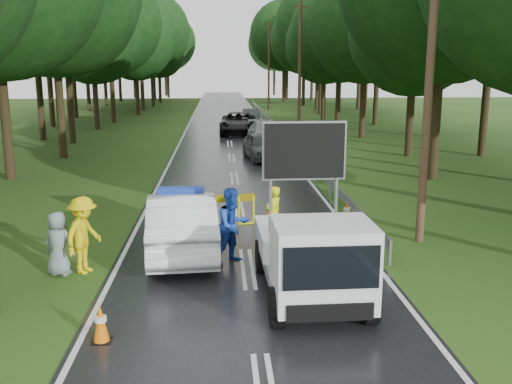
{
  "coord_description": "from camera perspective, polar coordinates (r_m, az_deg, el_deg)",
  "views": [
    {
      "loc": [
        -0.67,
        -13.85,
        5.09
      ],
      "look_at": [
        0.43,
        3.21,
        1.3
      ],
      "focal_mm": 40.0,
      "sensor_mm": 36.0,
      "label": 1
    }
  ],
  "objects": [
    {
      "name": "civilian",
      "position": [
        14.93,
        -2.32,
        -3.38
      ],
      "size": [
        1.24,
        1.19,
        2.01
      ],
      "primitive_type": "imported",
      "rotation": [
        0.0,
        0.0,
        0.63
      ],
      "color": "#1B46B5",
      "rests_on": "ground"
    },
    {
      "name": "work_truck",
      "position": [
        12.66,
        5.62,
        -6.26
      ],
      "size": [
        2.24,
        4.82,
        3.8
      ],
      "rotation": [
        0.0,
        0.0,
        0.02
      ],
      "color": "gray",
      "rests_on": "ground"
    },
    {
      "name": "queue_car_first",
      "position": [
        31.66,
        0.65,
        4.6
      ],
      "size": [
        2.31,
        4.56,
        1.49
      ],
      "primitive_type": "imported",
      "rotation": [
        0.0,
        0.0,
        0.13
      ],
      "color": "#3D4145",
      "rests_on": "ground"
    },
    {
      "name": "queue_car_fourth",
      "position": [
        51.54,
        -0.51,
        7.57
      ],
      "size": [
        1.9,
        4.23,
        1.35
      ],
      "primitive_type": "imported",
      "rotation": [
        0.0,
        0.0,
        -0.12
      ],
      "color": "#404247",
      "rests_on": "ground"
    },
    {
      "name": "bystander_right",
      "position": [
        14.91,
        -19.16,
        -4.91
      ],
      "size": [
        0.92,
        0.77,
        1.61
      ],
      "primitive_type": "imported",
      "rotation": [
        0.0,
        0.0,
        2.77
      ],
      "color": "gray",
      "rests_on": "ground"
    },
    {
      "name": "ground",
      "position": [
        14.77,
        -0.86,
        -7.66
      ],
      "size": [
        160.0,
        160.0,
        0.0
      ],
      "primitive_type": "plane",
      "color": "#1F4313",
      "rests_on": "ground"
    },
    {
      "name": "utility_pole_mid",
      "position": [
        42.26,
        4.4,
        12.42
      ],
      "size": [
        1.4,
        0.24,
        10.0
      ],
      "color": "#4D3323",
      "rests_on": "ground"
    },
    {
      "name": "officer",
      "position": [
        16.65,
        1.76,
        -2.28
      ],
      "size": [
        0.72,
        0.72,
        1.69
      ],
      "primitive_type": "imported",
      "rotation": [
        0.0,
        0.0,
        3.92
      ],
      "color": "#F0F80D",
      "rests_on": "ground"
    },
    {
      "name": "road",
      "position": [
        44.14,
        -2.81,
        5.87
      ],
      "size": [
        7.0,
        140.0,
        0.02
      ],
      "primitive_type": "cube",
      "color": "black",
      "rests_on": "ground"
    },
    {
      "name": "cone_near_left",
      "position": [
        11.32,
        -15.27,
        -12.56
      ],
      "size": [
        0.37,
        0.37,
        0.78
      ],
      "color": "black",
      "rests_on": "ground"
    },
    {
      "name": "cone_center",
      "position": [
        16.53,
        -4.68,
        -4.02
      ],
      "size": [
        0.39,
        0.39,
        0.83
      ],
      "color": "black",
      "rests_on": "ground"
    },
    {
      "name": "cone_right",
      "position": [
        19.06,
        9.08,
        -1.98
      ],
      "size": [
        0.37,
        0.37,
        0.78
      ],
      "color": "black",
      "rests_on": "ground"
    },
    {
      "name": "guardrail",
      "position": [
        43.97,
        2.05,
        6.55
      ],
      "size": [
        0.12,
        60.06,
        0.7
      ],
      "color": "gray",
      "rests_on": "ground"
    },
    {
      "name": "cone_left_mid",
      "position": [
        15.72,
        -10.09,
        -5.11
      ],
      "size": [
        0.38,
        0.38,
        0.8
      ],
      "color": "black",
      "rests_on": "ground"
    },
    {
      "name": "police_sedan",
      "position": [
        15.87,
        -7.43,
        -3.1
      ],
      "size": [
        2.17,
        5.26,
        1.86
      ],
      "rotation": [
        0.0,
        0.0,
        3.22
      ],
      "color": "white",
      "rests_on": "ground"
    },
    {
      "name": "cone_far",
      "position": [
        19.47,
        1.35,
        -1.61
      ],
      "size": [
        0.34,
        0.34,
        0.71
      ],
      "color": "black",
      "rests_on": "ground"
    },
    {
      "name": "bystander_left",
      "position": [
        14.84,
        -16.87,
        -4.14
      ],
      "size": [
        1.15,
        1.44,
        1.95
      ],
      "primitive_type": "imported",
      "rotation": [
        0.0,
        0.0,
        1.19
      ],
      "color": "yellow",
      "rests_on": "ground"
    },
    {
      "name": "queue_car_second",
      "position": [
        37.96,
        1.01,
        5.91
      ],
      "size": [
        2.44,
        5.25,
        1.48
      ],
      "primitive_type": "imported",
      "rotation": [
        0.0,
        0.0,
        0.07
      ],
      "color": "#A2A6AA",
      "rests_on": "ground"
    },
    {
      "name": "utility_pole_far",
      "position": [
        68.1,
        1.29,
        12.46
      ],
      "size": [
        1.4,
        0.24,
        10.0
      ],
      "color": "#4D3323",
      "rests_on": "ground"
    },
    {
      "name": "utility_pole_near",
      "position": [
        16.9,
        17.02,
        11.88
      ],
      "size": [
        1.4,
        0.24,
        10.0
      ],
      "color": "#4D3323",
      "rests_on": "ground"
    },
    {
      "name": "queue_car_third",
      "position": [
        43.82,
        -1.76,
        6.9
      ],
      "size": [
        3.03,
        6.07,
        1.65
      ],
      "primitive_type": "imported",
      "rotation": [
        0.0,
        0.0,
        -0.05
      ],
      "color": "black",
      "rests_on": "ground"
    },
    {
      "name": "barrier",
      "position": [
        18.36,
        -3.92,
        -1.1
      ],
      "size": [
        2.48,
        0.47,
        1.04
      ],
      "rotation": [
        0.0,
        0.0,
        0.17
      ],
      "color": "#CAD40B",
      "rests_on": "ground"
    }
  ]
}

